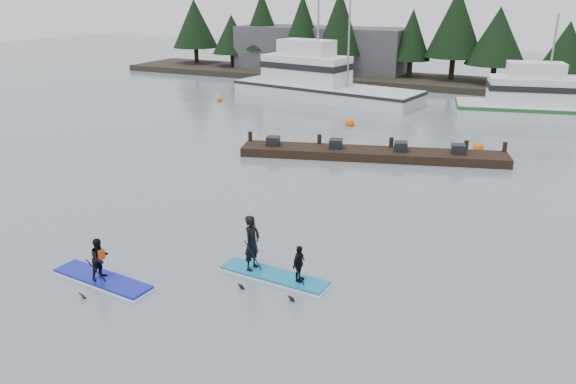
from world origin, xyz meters
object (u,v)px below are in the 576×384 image
at_px(fishing_boat_large, 320,90).
at_px(floating_dock, 372,154).
at_px(fishing_boat_medium, 548,112).
at_px(paddleboard_solo, 101,268).
at_px(paddleboard_duo, 269,258).

distance_m(fishing_boat_large, floating_dock, 17.91).
bearing_deg(fishing_boat_medium, floating_dock, -131.49).
relative_size(fishing_boat_large, fishing_boat_medium, 1.21).
distance_m(floating_dock, paddleboard_solo, 17.28).
bearing_deg(paddleboard_duo, fishing_boat_large, 112.91).
distance_m(paddleboard_solo, paddleboard_duo, 5.26).
xyz_separation_m(fishing_boat_large, paddleboard_solo, (5.69, -32.21, -0.24)).
height_order(floating_dock, paddleboard_duo, paddleboard_duo).
xyz_separation_m(floating_dock, paddleboard_solo, (-3.60, -16.90, 0.21)).
bearing_deg(floating_dock, fishing_boat_medium, 44.87).
distance_m(fishing_boat_medium, paddleboard_solo, 33.75).
bearing_deg(fishing_boat_large, paddleboard_duo, -60.71).
height_order(fishing_boat_medium, paddleboard_solo, fishing_boat_medium).
xyz_separation_m(fishing_boat_medium, floating_dock, (-8.32, -14.68, -0.32)).
relative_size(fishing_boat_medium, paddleboard_solo, 3.76).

